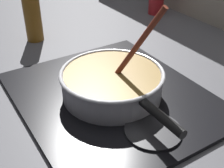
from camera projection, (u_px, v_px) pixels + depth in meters
The scene contains 6 objects.
ground at pixel (60, 105), 0.84m from camera, with size 2.40×1.60×0.04m, color #4C4C51.
hob_plate at pixel (112, 96), 0.83m from camera, with size 0.56×0.48×0.01m, color black.
burner_ring at pixel (112, 93), 0.82m from camera, with size 0.18×0.18×0.01m, color #592D0C.
spare_burner at pixel (153, 130), 0.70m from camera, with size 0.13×0.13×0.01m, color #262628.
cooking_pan at pixel (112, 83), 0.80m from camera, with size 0.41×0.28×0.26m.
sauce_bottle at pixel (32, 15), 1.11m from camera, with size 0.06×0.06×0.24m.
Camera 1 is at (0.65, -0.23, 0.48)m, focal length 48.20 mm.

